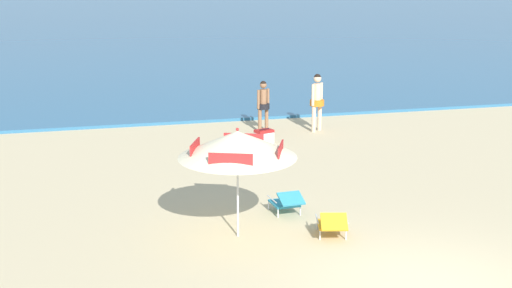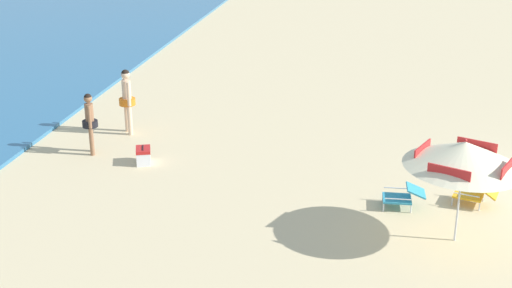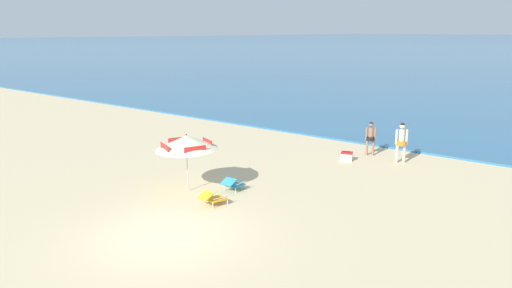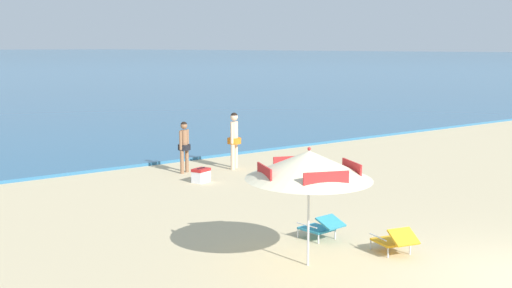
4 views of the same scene
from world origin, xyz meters
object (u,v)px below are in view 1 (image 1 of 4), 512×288
Objects in this scene: lounge_chair_under_umbrella at (287,202)px; person_standing_near_shore at (317,98)px; lounge_chair_beside_umbrella at (332,224)px; cooler_box at (264,136)px; beach_umbrella_striped_main at (237,144)px; person_standing_beside at (263,102)px.

person_standing_near_shore is (3.30, 7.39, 0.76)m from lounge_chair_under_umbrella.
person_standing_near_shore is at bearing 65.96° from lounge_chair_under_umbrella.
lounge_chair_beside_umbrella is 7.84m from cooler_box.
person_standing_near_shore is 3.07× the size of cooler_box.
lounge_chair_beside_umbrella is 1.71× the size of cooler_box.
cooler_box is at bearing 70.49° from beach_umbrella_striped_main.
person_standing_beside is (2.97, 8.78, -0.89)m from beach_umbrella_striped_main.
person_standing_beside reaches higher than lounge_chair_under_umbrella.
lounge_chair_under_umbrella is 0.91× the size of lounge_chair_beside_umbrella.
beach_umbrella_striped_main is 1.62× the size of person_standing_near_shore.
lounge_chair_under_umbrella is 1.56× the size of cooler_box.
lounge_chair_under_umbrella reaches higher than cooler_box.
beach_umbrella_striped_main is 9.59m from person_standing_near_shore.
beach_umbrella_striped_main is 2.23m from lounge_chair_under_umbrella.
beach_umbrella_striped_main is 9.31m from person_standing_beside.
person_standing_beside is (1.69, 7.78, 0.64)m from lounge_chair_under_umbrella.
lounge_chair_beside_umbrella reaches higher than cooler_box.
lounge_chair_under_umbrella is at bearing 37.70° from beach_umbrella_striped_main.
lounge_chair_beside_umbrella is 9.39m from person_standing_near_shore.
lounge_chair_under_umbrella is 1.58m from lounge_chair_beside_umbrella.
person_standing_beside is at bearing 166.46° from person_standing_near_shore.
person_standing_beside is 1.72m from cooler_box.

